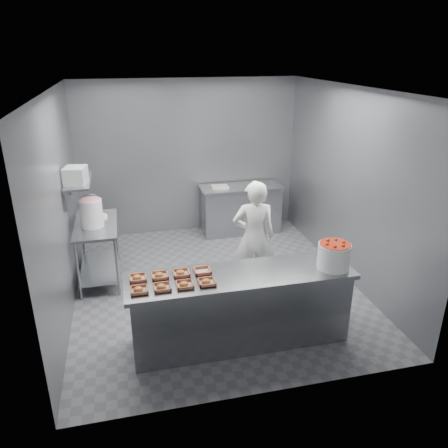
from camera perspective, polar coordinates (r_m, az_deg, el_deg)
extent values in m
plane|color=#4C4C51|center=(6.54, -1.09, -7.96)|extent=(4.50, 4.50, 0.00)
plane|color=white|center=(5.69, -1.30, 17.29)|extent=(4.50, 4.50, 0.00)
cube|color=slate|center=(8.10, -4.60, 8.60)|extent=(4.00, 0.04, 2.80)
cube|color=slate|center=(5.91, -20.53, 2.13)|extent=(0.04, 4.50, 2.80)
cube|color=slate|center=(6.66, 15.94, 4.87)|extent=(0.04, 4.50, 2.80)
cube|color=slate|center=(4.97, 2.18, -6.77)|extent=(2.60, 0.70, 0.05)
cube|color=slate|center=(5.20, 2.11, -11.12)|extent=(2.50, 0.64, 0.85)
cube|color=slate|center=(6.61, -16.42, -0.12)|extent=(0.60, 1.20, 0.04)
cube|color=slate|center=(6.88, -15.81, -5.37)|extent=(0.56, 1.15, 0.03)
cylinder|color=slate|center=(6.30, -18.53, -5.90)|extent=(0.04, 0.04, 0.88)
cylinder|color=slate|center=(6.26, -13.79, -5.53)|extent=(0.04, 0.04, 0.88)
cylinder|color=slate|center=(7.31, -17.93, -1.88)|extent=(0.04, 0.04, 0.88)
cylinder|color=slate|center=(7.28, -13.86, -1.54)|extent=(0.04, 0.04, 0.88)
cube|color=slate|center=(8.09, 2.23, 4.78)|extent=(1.50, 0.60, 0.05)
cube|color=slate|center=(8.24, 2.19, 1.79)|extent=(1.44, 0.55, 0.85)
cube|color=slate|center=(6.41, -18.57, 5.31)|extent=(0.35, 0.90, 0.03)
cube|color=tan|center=(4.69, -11.01, -8.46)|extent=(0.18, 0.18, 0.04)
cube|color=white|center=(4.71, -10.46, -8.42)|extent=(0.10, 0.06, 0.00)
ellipsoid|color=#CD6D33|center=(4.69, -11.15, -8.36)|extent=(0.10, 0.10, 0.05)
cube|color=tan|center=(4.70, -8.07, -8.19)|extent=(0.18, 0.18, 0.04)
cube|color=white|center=(4.72, -7.53, -8.15)|extent=(0.10, 0.06, 0.00)
ellipsoid|color=#CD6D33|center=(4.69, -8.20, -8.09)|extent=(0.10, 0.10, 0.05)
cube|color=tan|center=(4.72, -5.14, -7.89)|extent=(0.18, 0.18, 0.04)
cube|color=white|center=(4.74, -4.63, -7.86)|extent=(0.10, 0.06, 0.00)
ellipsoid|color=#CD6D33|center=(4.71, -5.27, -7.80)|extent=(0.10, 0.10, 0.05)
cube|color=tan|center=(4.75, -2.26, -7.59)|extent=(0.18, 0.18, 0.04)
cube|color=white|center=(4.78, -1.76, -7.55)|extent=(0.10, 0.06, 0.00)
ellipsoid|color=#CD6D33|center=(4.75, -2.38, -7.50)|extent=(0.10, 0.10, 0.05)
cube|color=tan|center=(4.92, -11.18, -6.93)|extent=(0.18, 0.18, 0.04)
cube|color=white|center=(4.94, -10.66, -6.91)|extent=(0.10, 0.06, 0.00)
ellipsoid|color=#CD6D33|center=(4.92, -11.31, -6.84)|extent=(0.10, 0.10, 0.05)
cube|color=tan|center=(4.93, -8.38, -6.68)|extent=(0.18, 0.18, 0.04)
cube|color=white|center=(4.95, -7.87, -6.65)|extent=(0.10, 0.06, 0.00)
ellipsoid|color=#CD6D33|center=(4.92, -8.50, -6.59)|extent=(0.10, 0.10, 0.05)
cube|color=tan|center=(4.95, -5.60, -6.41)|extent=(0.18, 0.18, 0.04)
cube|color=white|center=(4.97, -5.10, -6.38)|extent=(0.10, 0.06, 0.00)
ellipsoid|color=#CD6D33|center=(4.94, -5.72, -6.32)|extent=(0.10, 0.10, 0.05)
cube|color=tan|center=(4.98, -2.85, -6.13)|extent=(0.18, 0.18, 0.04)
cube|color=white|center=(5.00, -2.37, -6.10)|extent=(0.10, 0.06, 0.00)
imported|color=white|center=(6.09, 3.91, -1.75)|extent=(0.64, 0.47, 1.64)
cylinder|color=white|center=(5.18, 14.15, -4.08)|extent=(0.37, 0.37, 0.30)
cylinder|color=red|center=(5.12, 14.30, -2.69)|extent=(0.35, 0.35, 0.04)
cylinder|color=white|center=(6.45, -16.92, 1.37)|extent=(0.31, 0.31, 0.40)
cylinder|color=#D3697C|center=(6.39, -17.11, 2.99)|extent=(0.29, 0.29, 0.02)
torus|color=slate|center=(6.41, -17.04, 2.36)|extent=(0.33, 0.01, 0.33)
cylinder|color=white|center=(6.82, -16.37, 0.87)|extent=(0.44, 0.44, 0.03)
cube|color=#CCB28C|center=(7.01, -16.53, 1.41)|extent=(0.17, 0.16, 0.02)
cube|color=gray|center=(6.21, -18.82, 6.02)|extent=(0.33, 0.36, 0.23)
cube|color=silver|center=(7.99, -0.53, 4.89)|extent=(0.32, 0.24, 0.04)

